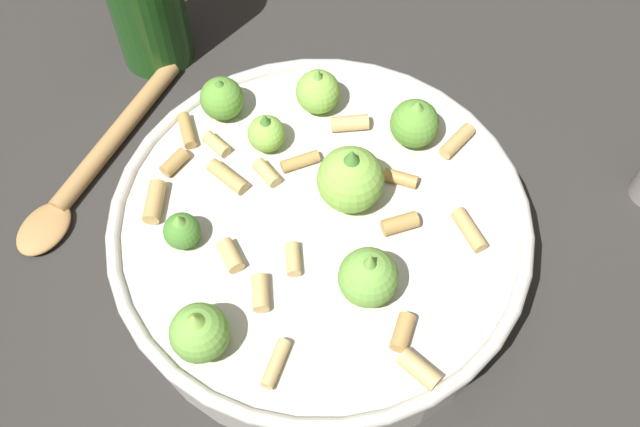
{
  "coord_description": "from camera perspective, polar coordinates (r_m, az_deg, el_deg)",
  "views": [
    {
      "loc": [
        0.03,
        -0.27,
        0.53
      ],
      "look_at": [
        0.0,
        0.0,
        0.07
      ],
      "focal_mm": 42.85,
      "sensor_mm": 36.0,
      "label": 1
    }
  ],
  "objects": [
    {
      "name": "wooden_spoon",
      "position": [
        0.66,
        -16.55,
        3.58
      ],
      "size": [
        0.1,
        0.2,
        0.02
      ],
      "color": "#B2844C",
      "rests_on": "ground"
    },
    {
      "name": "cooking_pan",
      "position": [
        0.57,
        -0.05,
        -1.49
      ],
      "size": [
        0.31,
        0.31,
        0.11
      ],
      "color": "beige",
      "rests_on": "ground"
    },
    {
      "name": "ground_plane",
      "position": [
        0.6,
        0.0,
        -3.27
      ],
      "size": [
        2.4,
        2.4,
        0.0
      ],
      "primitive_type": "plane",
      "color": "#2D2B28"
    }
  ]
}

